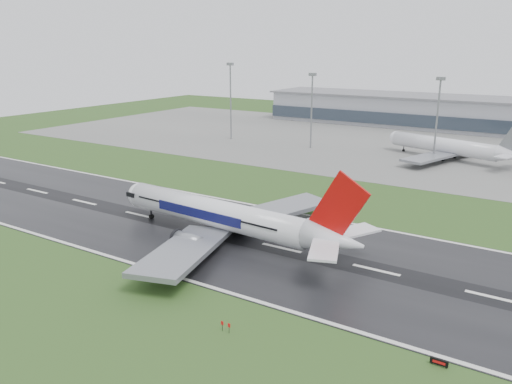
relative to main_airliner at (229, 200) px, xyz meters
The scene contains 10 objects.
ground 32.79m from the main_airliner, ahead, with size 520.00×520.00×0.00m, color #27471A.
runway 32.77m from the main_airliner, ahead, with size 400.00×45.00×0.10m, color black.
apron 131.21m from the main_airliner, 76.10° to the left, with size 400.00×130.00×0.08m, color slate.
terminal 189.70m from the main_airliner, 80.46° to the left, with size 240.00×36.00×15.00m, color #9596A0.
main_airliner is the anchor object (origin of this frame).
parked_airliner 110.84m from the main_airliner, 79.29° to the left, with size 53.36×49.68×15.64m, color silver, non-canonical shape.
runway_sign 53.67m from the main_airliner, 24.37° to the right, with size 2.30×0.26×1.04m, color black, non-canonical shape.
floodmast_0 124.57m from the main_airliner, 124.85° to the left, with size 0.64×0.64×31.98m, color gray.
floodmast_1 107.00m from the main_airliner, 107.24° to the left, with size 0.64×0.64×28.67m, color gray.
floodmast_2 103.62m from the main_airliner, 80.50° to the left, with size 0.64×0.64×28.58m, color gray.
Camera 1 is at (27.34, -84.70, 39.59)m, focal length 35.77 mm.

